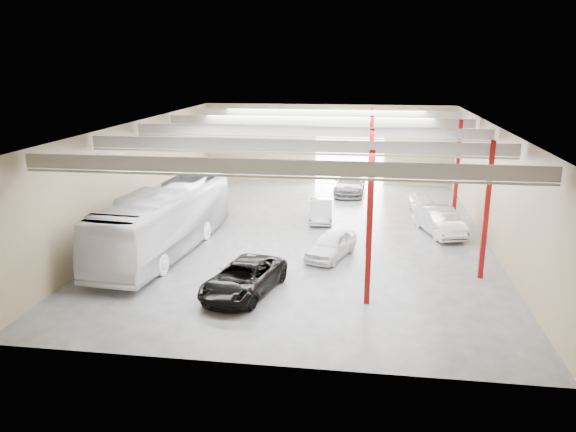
% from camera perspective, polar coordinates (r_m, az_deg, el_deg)
% --- Properties ---
extents(depot_shell, '(22.12, 32.12, 7.06)m').
position_cam_1_polar(depot_shell, '(34.98, 2.39, 6.11)').
color(depot_shell, '#4B4B50').
rests_on(depot_shell, ground).
extents(coach_bus, '(4.26, 13.63, 3.73)m').
position_cam_1_polar(coach_bus, '(32.78, -12.39, -0.44)').
color(coach_bus, white).
rests_on(coach_bus, ground).
extents(black_sedan, '(3.78, 6.00, 1.55)m').
position_cam_1_polar(black_sedan, '(26.67, -4.54, -6.31)').
color(black_sedan, black).
rests_on(black_sedan, ground).
extents(car_row_a, '(3.08, 4.64, 1.47)m').
position_cam_1_polar(car_row_a, '(31.51, 4.41, -2.92)').
color(car_row_a, white).
rests_on(car_row_a, ground).
extents(car_row_b, '(1.83, 4.43, 1.43)m').
position_cam_1_polar(car_row_b, '(38.71, 3.36, 0.56)').
color(car_row_b, '#BBBBC0').
rests_on(car_row_b, ground).
extents(car_row_c, '(2.57, 5.89, 1.69)m').
position_cam_1_polar(car_row_c, '(46.91, 6.32, 3.29)').
color(car_row_c, slate).
rests_on(car_row_c, ground).
extents(car_right_near, '(3.13, 5.44, 1.69)m').
position_cam_1_polar(car_right_near, '(36.88, 15.19, -0.50)').
color(car_right_near, silver).
rests_on(car_right_near, ground).
extents(car_right_far, '(1.86, 4.10, 1.37)m').
position_cam_1_polar(car_right_far, '(41.85, 13.52, 1.25)').
color(car_right_far, silver).
rests_on(car_right_far, ground).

